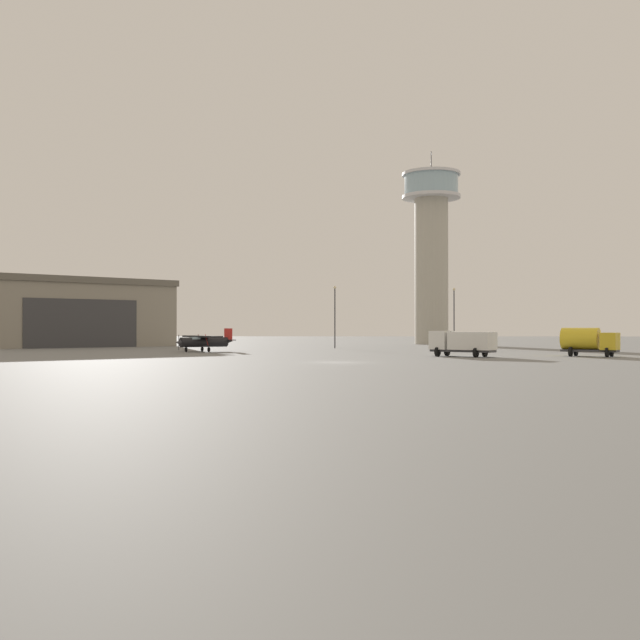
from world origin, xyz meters
TOP-DOWN VIEW (x-y plane):
  - ground_plane at (0.00, 0.00)m, footprint 400.00×400.00m
  - control_tower at (15.20, 72.17)m, footprint 10.72×10.72m
  - hangar at (-47.93, 53.69)m, footprint 39.97×39.27m
  - airplane_black at (-17.69, 27.65)m, footprint 7.62×9.03m
  - truck_box_white at (12.57, 13.12)m, footprint 6.89×5.72m
  - truck_fuel_tanker_yellow at (25.82, 14.30)m, footprint 6.01×4.85m
  - light_post_west at (16.58, 50.74)m, footprint 0.44×0.44m
  - light_post_east at (-1.78, 44.49)m, footprint 0.44×0.44m

SIDE VIEW (x-z plane):
  - ground_plane at x=0.00m, z-range 0.00..0.00m
  - airplane_black at x=-17.69m, z-range -0.10..2.85m
  - truck_box_white at x=12.57m, z-range 0.20..2.89m
  - truck_fuel_tanker_yellow at x=25.82m, z-range 0.15..3.18m
  - hangar at x=-47.93m, z-range 0.02..10.89m
  - light_post_west at x=16.58m, z-range 0.84..10.10m
  - light_post_east at x=-1.78m, z-range 0.84..10.10m
  - control_tower at x=15.20m, z-range 0.69..36.48m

